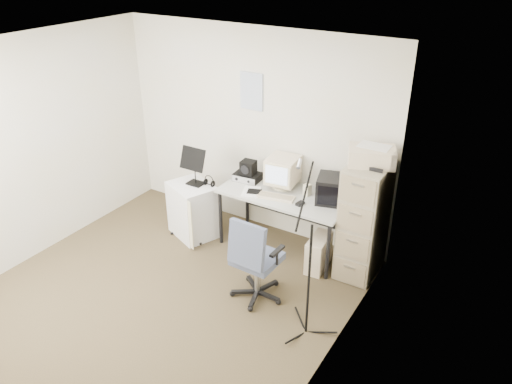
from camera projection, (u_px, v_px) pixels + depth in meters
The scene contains 23 objects.
floor at pixel (164, 295), 5.24m from camera, with size 3.60×3.60×0.01m, color #3B311E.
ceiling at pixel (139, 54), 4.10m from camera, with size 3.60×3.60×0.01m, color white.
wall_back at pixel (254, 132), 6.03m from camera, with size 3.60×0.02×2.50m, color silver.
wall_left at pixel (30, 151), 5.50m from camera, with size 0.02×3.60×2.50m, color silver.
wall_right at pixel (330, 244), 3.83m from camera, with size 0.02×3.60×2.50m, color silver.
wall_calendar at pixel (252, 91), 5.81m from camera, with size 0.30×0.02×0.44m, color white.
filing_cabinet at pixel (364, 220), 5.33m from camera, with size 0.40×0.60×1.30m, color tan.
printer at pixel (372, 156), 5.01m from camera, with size 0.46×0.31×0.18m, color beige.
desk at pixel (284, 221), 5.88m from camera, with size 1.50×0.70×0.73m, color #A6A6A6.
crt_monitor at pixel (283, 173), 5.78m from camera, with size 0.34×0.36×0.37m, color beige.
crt_tv at pixel (332, 189), 5.49m from camera, with size 0.32×0.34×0.29m, color black.
desk_speaker at pixel (307, 190), 5.66m from camera, with size 0.07×0.07×0.14m, color beige.
keyboard at pixel (276, 197), 5.62m from camera, with size 0.43×0.15×0.02m, color beige.
mouse at pixel (300, 204), 5.47m from camera, with size 0.06×0.10×0.03m, color black.
radio_receiver at pixel (248, 177), 6.01m from camera, with size 0.31×0.22×0.09m, color black.
radio_speaker at pixel (248, 167), 5.94m from camera, with size 0.17×0.16×0.17m, color black.
papers at pixel (251, 192), 5.74m from camera, with size 0.19×0.26×0.02m, color white.
pc_tower at pixel (319, 253), 5.59m from camera, with size 0.19×0.42×0.39m, color beige.
office_chair at pixel (257, 257), 5.02m from camera, with size 0.56×0.56×0.97m, color #4D556E.
side_cart at pixel (193, 210), 6.17m from camera, with size 0.55×0.44×0.68m, color silver.
music_stand at pixel (195, 166), 5.93m from camera, with size 0.33×0.18×0.48m, color black.
headphones at pixel (209, 182), 5.98m from camera, with size 0.14×0.14×0.03m, color black.
mic_stand at pixel (310, 265), 4.41m from camera, with size 0.02×0.02×1.55m, color black.
Camera 1 is at (2.99, -3.05, 3.36)m, focal length 35.00 mm.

